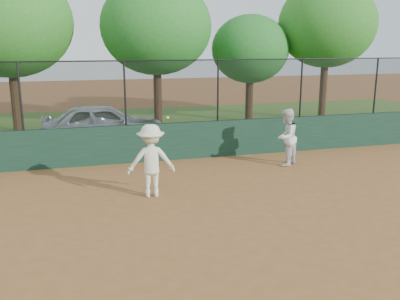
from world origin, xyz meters
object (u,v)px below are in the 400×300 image
object	(u,v)px
parked_car	(104,124)
tree_2	(156,27)
player_second	(286,137)
player_main	(151,161)
tree_1	(8,22)
tree_3	(250,49)
tree_4	(327,24)

from	to	relation	value
parked_car	tree_2	distance (m)	5.20
player_second	player_main	xyz separation A→B (m)	(-4.49, -1.71, 0.02)
player_main	tree_1	size ratio (longest dim) A/B	0.30
player_second	tree_3	distance (m)	8.40
tree_1	tree_4	distance (m)	14.25
player_second	tree_4	xyz separation A→B (m)	(5.64, 7.28, 3.69)
tree_2	tree_3	bearing A→B (deg)	5.73
tree_2	tree_4	size ratio (longest dim) A/B	0.97
player_second	tree_4	distance (m)	9.92
tree_1	tree_3	xyz separation A→B (m)	(10.53, -0.47, -1.11)
player_main	tree_4	distance (m)	14.03
player_main	tree_2	xyz separation A→B (m)	(1.90, 9.02, 3.48)
tree_2	tree_3	size ratio (longest dim) A/B	1.28
player_second	tree_3	xyz separation A→B (m)	(1.94, 7.77, 2.54)
player_main	tree_2	bearing A→B (deg)	78.13
player_main	tree_1	xyz separation A→B (m)	(-4.09, 9.95, 3.63)
player_main	tree_3	bearing A→B (deg)	55.83
tree_1	tree_2	xyz separation A→B (m)	(5.99, -0.93, -0.15)
player_second	tree_1	xyz separation A→B (m)	(-8.58, 8.24, 3.65)
tree_1	tree_2	bearing A→B (deg)	-8.80
tree_1	tree_4	xyz separation A→B (m)	(14.22, -0.96, 0.04)
player_second	tree_2	bearing A→B (deg)	-109.35
tree_3	tree_1	bearing A→B (deg)	177.44
player_second	player_main	size ratio (longest dim) A/B	0.87
player_second	tree_2	distance (m)	8.51
parked_car	tree_2	xyz separation A→B (m)	(2.57, 2.71, 3.61)
tree_1	parked_car	bearing A→B (deg)	-46.80
parked_car	tree_2	world-z (taller)	tree_2
player_second	tree_1	size ratio (longest dim) A/B	0.26
parked_car	tree_3	bearing A→B (deg)	-64.63
parked_car	tree_2	bearing A→B (deg)	-42.12
player_main	tree_1	bearing A→B (deg)	112.35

